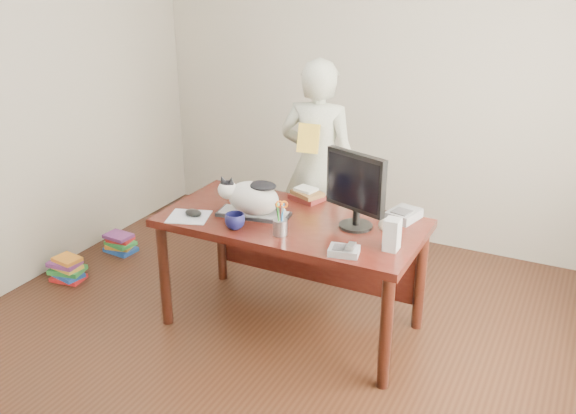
{
  "coord_description": "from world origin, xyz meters",
  "views": [
    {
      "loc": [
        1.59,
        -2.63,
        2.3
      ],
      "look_at": [
        0.0,
        0.55,
        0.85
      ],
      "focal_mm": 40.0,
      "sensor_mm": 36.0,
      "label": 1
    }
  ],
  "objects_px": {
    "desk": "(297,236)",
    "calculator": "(404,215)",
    "pen_cup": "(280,225)",
    "book_stack": "(307,195)",
    "cat": "(251,196)",
    "book_pile_b": "(120,243)",
    "keyboard": "(254,214)",
    "monitor": "(356,186)",
    "baseball": "(385,225)",
    "phone": "(345,250)",
    "coffee_mug": "(235,221)",
    "book_pile_a": "(67,269)",
    "mouse": "(193,213)",
    "person": "(318,166)",
    "speaker": "(392,235)"
  },
  "relations": [
    {
      "from": "keyboard",
      "to": "desk",
      "type": "bearing_deg",
      "value": 20.86
    },
    {
      "from": "desk",
      "to": "monitor",
      "type": "relative_size",
      "value": 3.45
    },
    {
      "from": "phone",
      "to": "book_stack",
      "type": "bearing_deg",
      "value": 117.32
    },
    {
      "from": "mouse",
      "to": "baseball",
      "type": "height_order",
      "value": "baseball"
    },
    {
      "from": "keyboard",
      "to": "pen_cup",
      "type": "distance_m",
      "value": 0.33
    },
    {
      "from": "book_pile_a",
      "to": "book_pile_b",
      "type": "distance_m",
      "value": 0.55
    },
    {
      "from": "keyboard",
      "to": "baseball",
      "type": "xyz_separation_m",
      "value": [
        0.8,
        0.15,
        0.03
      ]
    },
    {
      "from": "coffee_mug",
      "to": "book_pile_a",
      "type": "xyz_separation_m",
      "value": [
        -1.51,
        0.07,
        -0.71
      ]
    },
    {
      "from": "calculator",
      "to": "baseball",
      "type": "bearing_deg",
      "value": -89.22
    },
    {
      "from": "person",
      "to": "book_pile_b",
      "type": "xyz_separation_m",
      "value": [
        -1.5,
        -0.53,
        -0.72
      ]
    },
    {
      "from": "desk",
      "to": "calculator",
      "type": "xyz_separation_m",
      "value": [
        0.61,
        0.23,
        0.18
      ]
    },
    {
      "from": "desk",
      "to": "cat",
      "type": "relative_size",
      "value": 3.66
    },
    {
      "from": "baseball",
      "to": "book_pile_a",
      "type": "distance_m",
      "value": 2.44
    },
    {
      "from": "coffee_mug",
      "to": "phone",
      "type": "relative_size",
      "value": 0.65
    },
    {
      "from": "keyboard",
      "to": "coffee_mug",
      "type": "xyz_separation_m",
      "value": [
        -0.0,
        -0.22,
        0.03
      ]
    },
    {
      "from": "pen_cup",
      "to": "book_stack",
      "type": "xyz_separation_m",
      "value": [
        -0.1,
        0.57,
        -0.02
      ]
    },
    {
      "from": "speaker",
      "to": "book_pile_a",
      "type": "bearing_deg",
      "value": -178.65
    },
    {
      "from": "book_pile_a",
      "to": "book_pile_b",
      "type": "relative_size",
      "value": 1.05
    },
    {
      "from": "keyboard",
      "to": "pen_cup",
      "type": "relative_size",
      "value": 2.19
    },
    {
      "from": "monitor",
      "to": "phone",
      "type": "bearing_deg",
      "value": -57.38
    },
    {
      "from": "cat",
      "to": "book_stack",
      "type": "distance_m",
      "value": 0.45
    },
    {
      "from": "desk",
      "to": "monitor",
      "type": "bearing_deg",
      "value": -3.83
    },
    {
      "from": "book_pile_a",
      "to": "cat",
      "type": "bearing_deg",
      "value": 5.29
    },
    {
      "from": "coffee_mug",
      "to": "speaker",
      "type": "height_order",
      "value": "speaker"
    },
    {
      "from": "calculator",
      "to": "desk",
      "type": "bearing_deg",
      "value": -146.21
    },
    {
      "from": "monitor",
      "to": "phone",
      "type": "xyz_separation_m",
      "value": [
        0.08,
        -0.35,
        -0.24
      ]
    },
    {
      "from": "person",
      "to": "speaker",
      "type": "bearing_deg",
      "value": 125.49
    },
    {
      "from": "cat",
      "to": "book_pile_b",
      "type": "distance_m",
      "value": 1.73
    },
    {
      "from": "pen_cup",
      "to": "mouse",
      "type": "distance_m",
      "value": 0.6
    },
    {
      "from": "desk",
      "to": "phone",
      "type": "height_order",
      "value": "phone"
    },
    {
      "from": "baseball",
      "to": "monitor",
      "type": "bearing_deg",
      "value": -166.51
    },
    {
      "from": "keyboard",
      "to": "baseball",
      "type": "height_order",
      "value": "baseball"
    },
    {
      "from": "cat",
      "to": "monitor",
      "type": "height_order",
      "value": "monitor"
    },
    {
      "from": "pen_cup",
      "to": "calculator",
      "type": "distance_m",
      "value": 0.79
    },
    {
      "from": "pen_cup",
      "to": "monitor",
      "type": "bearing_deg",
      "value": 39.28
    },
    {
      "from": "baseball",
      "to": "book_pile_b",
      "type": "relative_size",
      "value": 0.3
    },
    {
      "from": "monitor",
      "to": "pen_cup",
      "type": "distance_m",
      "value": 0.49
    },
    {
      "from": "book_pile_b",
      "to": "calculator",
      "type": "bearing_deg",
      "value": -0.99
    },
    {
      "from": "phone",
      "to": "baseball",
      "type": "xyz_separation_m",
      "value": [
        0.09,
        0.4,
        0.01
      ]
    },
    {
      "from": "coffee_mug",
      "to": "book_pile_a",
      "type": "relative_size",
      "value": 0.44
    },
    {
      "from": "mouse",
      "to": "book_pile_a",
      "type": "bearing_deg",
      "value": 159.89
    },
    {
      "from": "phone",
      "to": "desk",
      "type": "bearing_deg",
      "value": 128.98
    },
    {
      "from": "book_pile_b",
      "to": "keyboard",
      "type": "bearing_deg",
      "value": -15.31
    },
    {
      "from": "keyboard",
      "to": "pen_cup",
      "type": "xyz_separation_m",
      "value": [
        0.28,
        -0.17,
        0.05
      ]
    },
    {
      "from": "book_stack",
      "to": "calculator",
      "type": "relative_size",
      "value": 1.04
    },
    {
      "from": "pen_cup",
      "to": "phone",
      "type": "bearing_deg",
      "value": -9.57
    },
    {
      "from": "calculator",
      "to": "mouse",
      "type": "bearing_deg",
      "value": -142.15
    },
    {
      "from": "keyboard",
      "to": "cat",
      "type": "relative_size",
      "value": 1.07
    },
    {
      "from": "coffee_mug",
      "to": "phone",
      "type": "bearing_deg",
      "value": -2.42
    },
    {
      "from": "pen_cup",
      "to": "book_pile_a",
      "type": "relative_size",
      "value": 0.79
    }
  ]
}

